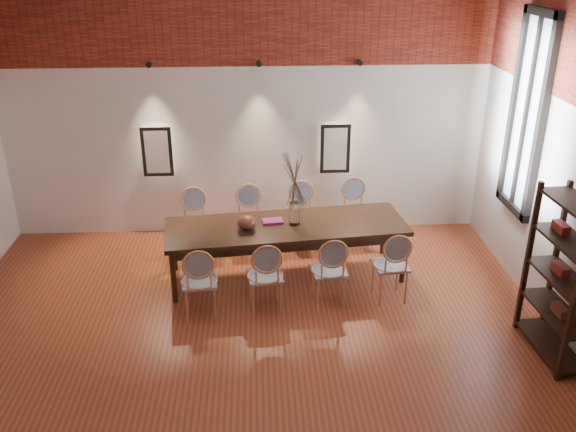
{
  "coord_description": "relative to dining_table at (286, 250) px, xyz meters",
  "views": [
    {
      "loc": [
        0.14,
        -5.11,
        4.05
      ],
      "look_at": [
        0.5,
        1.6,
        1.05
      ],
      "focal_mm": 38.0,
      "sensor_mm": 36.0,
      "label": 1
    }
  ],
  "objects": [
    {
      "name": "window_glass",
      "position": [
        2.96,
        -0.0,
        1.77
      ],
      "size": [
        0.02,
        0.78,
        2.38
      ],
      "primitive_type": "cube",
      "color": "silver",
      "rests_on": "wall_right"
    },
    {
      "name": "brick_band_back",
      "position": [
        -0.5,
        1.48,
        2.88
      ],
      "size": [
        7.0,
        0.02,
        1.5
      ],
      "primitive_type": "cube",
      "color": "maroon",
      "rests_on": "ground"
    },
    {
      "name": "window_mullion",
      "position": [
        2.94,
        -0.0,
        1.77
      ],
      "size": [
        0.06,
        0.06,
        2.4
      ],
      "primitive_type": "cube",
      "color": "black",
      "rests_on": "wall_right"
    },
    {
      "name": "chair_near_d",
      "position": [
        1.24,
        -0.64,
        0.09
      ],
      "size": [
        0.49,
        0.49,
        0.94
      ],
      "primitive_type": null,
      "rotation": [
        0.0,
        0.0,
        0.12
      ],
      "color": "tan",
      "rests_on": "floor"
    },
    {
      "name": "chair_far_a",
      "position": [
        -1.24,
        0.64,
        0.09
      ],
      "size": [
        0.49,
        0.49,
        0.94
      ],
      "primitive_type": null,
      "rotation": [
        0.0,
        0.0,
        3.26
      ],
      "color": "tan",
      "rests_on": "floor"
    },
    {
      "name": "niche_left",
      "position": [
        -1.8,
        1.45,
        0.93
      ],
      "size": [
        0.36,
        0.06,
        0.66
      ],
      "primitive_type": "cube",
      "color": "#FFEAC6",
      "rests_on": "wall_back"
    },
    {
      "name": "chair_near_c",
      "position": [
        0.47,
        -0.73,
        0.09
      ],
      "size": [
        0.49,
        0.49,
        0.94
      ],
      "primitive_type": null,
      "rotation": [
        0.0,
        0.0,
        0.12
      ],
      "color": "tan",
      "rests_on": "floor"
    },
    {
      "name": "chair_far_d",
      "position": [
        1.06,
        0.9,
        0.09
      ],
      "size": [
        0.49,
        0.49,
        0.94
      ],
      "primitive_type": null,
      "rotation": [
        0.0,
        0.0,
        3.26
      ],
      "color": "tan",
      "rests_on": "floor"
    },
    {
      "name": "spot_fixture_right",
      "position": [
        1.1,
        1.42,
        2.17
      ],
      "size": [
        0.08,
        0.1,
        0.08
      ],
      "primitive_type": "cylinder",
      "rotation": [
        1.57,
        0.0,
        0.0
      ],
      "color": "black",
      "rests_on": "wall_back"
    },
    {
      "name": "wall_back",
      "position": [
        -0.5,
        1.55,
        1.62
      ],
      "size": [
        7.0,
        0.1,
        4.0
      ],
      "primitive_type": "cube",
      "color": "silver",
      "rests_on": "ground"
    },
    {
      "name": "niche_right",
      "position": [
        0.8,
        1.45,
        0.93
      ],
      "size": [
        0.36,
        0.06,
        0.66
      ],
      "primitive_type": "cube",
      "color": "#FFEAC6",
      "rests_on": "wall_back"
    },
    {
      "name": "chair_far_c",
      "position": [
        0.29,
        0.82,
        0.09
      ],
      "size": [
        0.49,
        0.49,
        0.94
      ],
      "primitive_type": null,
      "rotation": [
        0.0,
        0.0,
        3.26
      ],
      "color": "tan",
      "rests_on": "floor"
    },
    {
      "name": "chair_near_a",
      "position": [
        -1.06,
        -0.9,
        0.09
      ],
      "size": [
        0.49,
        0.49,
        0.94
      ],
      "primitive_type": null,
      "rotation": [
        0.0,
        0.0,
        0.12
      ],
      "color": "tan",
      "rests_on": "floor"
    },
    {
      "name": "chair_far_b",
      "position": [
        -0.47,
        0.73,
        0.09
      ],
      "size": [
        0.49,
        0.49,
        0.94
      ],
      "primitive_type": null,
      "rotation": [
        0.0,
        0.0,
        3.26
      ],
      "color": "tan",
      "rests_on": "floor"
    },
    {
      "name": "shelving_rack",
      "position": [
        2.78,
        -1.81,
        0.53
      ],
      "size": [
        0.44,
        1.02,
        1.8
      ],
      "primitive_type": null,
      "rotation": [
        0.0,
        0.0,
        0.06
      ],
      "color": "black",
      "rests_on": "floor"
    },
    {
      "name": "vase",
      "position": [
        0.11,
        0.01,
        0.53
      ],
      "size": [
        0.14,
        0.14,
        0.3
      ],
      "primitive_type": "cylinder",
      "color": "silver",
      "rests_on": "dining_table"
    },
    {
      "name": "spot_fixture_mid",
      "position": [
        -0.3,
        1.42,
        2.17
      ],
      "size": [
        0.08,
        0.1,
        0.08
      ],
      "primitive_type": "cylinder",
      "rotation": [
        1.57,
        0.0,
        0.0
      ],
      "color": "black",
      "rests_on": "wall_back"
    },
    {
      "name": "bowl",
      "position": [
        -0.51,
        -0.11,
        0.46
      ],
      "size": [
        0.24,
        0.24,
        0.18
      ],
      "primitive_type": "ellipsoid",
      "color": "brown",
      "rests_on": "dining_table"
    },
    {
      "name": "brick_band_front",
      "position": [
        -0.5,
        -5.48,
        2.88
      ],
      "size": [
        7.0,
        0.02,
        1.5
      ],
      "primitive_type": "cube",
      "color": "maroon",
      "rests_on": "ground"
    },
    {
      "name": "spot_fixture_left",
      "position": [
        -1.8,
        1.42,
        2.17
      ],
      "size": [
        0.08,
        0.1,
        0.08
      ],
      "primitive_type": "cylinder",
      "rotation": [
        1.57,
        0.0,
        0.0
      ],
      "color": "black",
      "rests_on": "wall_back"
    },
    {
      "name": "dining_table",
      "position": [
        0.0,
        0.0,
        0.0
      ],
      "size": [
        3.19,
        1.34,
        0.75
      ],
      "primitive_type": "cube",
      "rotation": [
        0.0,
        0.0,
        0.12
      ],
      "color": "#301D0F",
      "rests_on": "floor"
    },
    {
      "name": "dried_branches",
      "position": [
        0.11,
        0.01,
        0.98
      ],
      "size": [
        0.5,
        0.5,
        0.7
      ],
      "primitive_type": null,
      "color": "brown",
      "rests_on": "vase"
    },
    {
      "name": "window_frame",
      "position": [
        2.94,
        -0.0,
        1.77
      ],
      "size": [
        0.08,
        0.9,
        2.5
      ],
      "primitive_type": "cube",
      "color": "black",
      "rests_on": "wall_right"
    },
    {
      "name": "book",
      "position": [
        -0.18,
        0.08,
        0.39
      ],
      "size": [
        0.28,
        0.21,
        0.03
      ],
      "primitive_type": "cube",
      "rotation": [
        0.0,
        0.0,
        0.12
      ],
      "color": "#971D6D",
      "rests_on": "dining_table"
    },
    {
      "name": "floor",
      "position": [
        -0.5,
        -2.0,
        -0.39
      ],
      "size": [
        7.0,
        7.0,
        0.02
      ],
      "primitive_type": "cube",
      "color": "#964827",
      "rests_on": "ground"
    },
    {
      "name": "chair_near_b",
      "position": [
        -0.29,
        -0.82,
        0.09
      ],
      "size": [
        0.49,
        0.49,
        0.94
      ],
      "primitive_type": null,
      "rotation": [
        0.0,
        0.0,
        0.12
      ],
      "color": "tan",
      "rests_on": "floor"
    }
  ]
}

